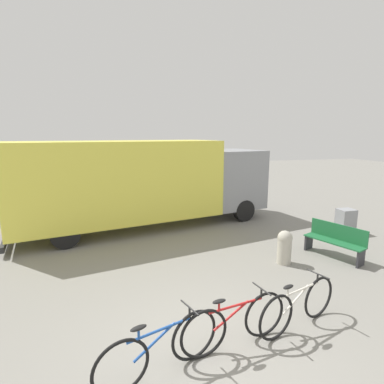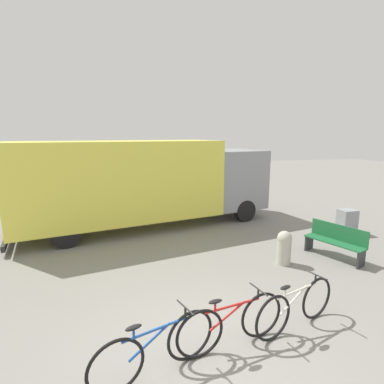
{
  "view_description": "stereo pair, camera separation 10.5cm",
  "coord_description": "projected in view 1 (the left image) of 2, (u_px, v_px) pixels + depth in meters",
  "views": [
    {
      "loc": [
        -1.25,
        -3.72,
        3.19
      ],
      "look_at": [
        0.9,
        4.46,
        1.57
      ],
      "focal_mm": 28.0,
      "sensor_mm": 36.0,
      "label": 1
    },
    {
      "loc": [
        -1.15,
        -3.75,
        3.19
      ],
      "look_at": [
        0.9,
        4.46,
        1.57
      ],
      "focal_mm": 28.0,
      "sensor_mm": 36.0,
      "label": 2
    }
  ],
  "objects": [
    {
      "name": "bollard_near_bench",
      "position": [
        285.0,
        246.0,
        7.48
      ],
      "size": [
        0.37,
        0.37,
        0.85
      ],
      "color": "#B2AD9E",
      "rests_on": "ground"
    },
    {
      "name": "bicycle_near",
      "position": [
        160.0,
        349.0,
        3.96
      ],
      "size": [
        1.76,
        0.69,
        0.85
      ],
      "rotation": [
        0.0,
        0.0,
        0.33
      ],
      "color": "black",
      "rests_on": "ground"
    },
    {
      "name": "ground_plane",
      "position": [
        209.0,
        353.0,
        4.45
      ],
      "size": [
        60.0,
        60.0,
        0.0
      ],
      "primitive_type": "plane",
      "color": "gray"
    },
    {
      "name": "bicycle_middle",
      "position": [
        236.0,
        322.0,
        4.52
      ],
      "size": [
        1.82,
        0.5,
        0.85
      ],
      "rotation": [
        0.0,
        0.0,
        0.19
      ],
      "color": "black",
      "rests_on": "ground"
    },
    {
      "name": "park_bench",
      "position": [
        335.0,
        240.0,
        7.88
      ],
      "size": [
        0.92,
        1.56,
        0.88
      ],
      "rotation": [
        0.0,
        0.0,
        1.94
      ],
      "color": "#1E6638",
      "rests_on": "ground"
    },
    {
      "name": "bicycle_far",
      "position": [
        299.0,
        306.0,
        4.96
      ],
      "size": [
        1.77,
        0.67,
        0.85
      ],
      "rotation": [
        0.0,
        0.0,
        0.32
      ],
      "color": "black",
      "rests_on": "ground"
    },
    {
      "name": "delivery_truck",
      "position": [
        145.0,
        180.0,
        10.32
      ],
      "size": [
        9.08,
        3.96,
        2.99
      ],
      "rotation": [
        0.0,
        0.0,
        0.2
      ],
      "color": "#EAE04C",
      "rests_on": "ground"
    },
    {
      "name": "utility_box",
      "position": [
        346.0,
        221.0,
        9.86
      ],
      "size": [
        0.52,
        0.44,
        0.79
      ],
      "color": "gray",
      "rests_on": "ground"
    }
  ]
}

